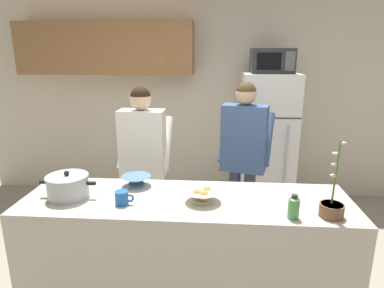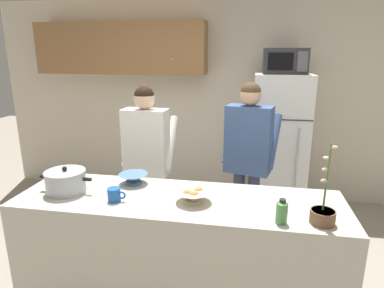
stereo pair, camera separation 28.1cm
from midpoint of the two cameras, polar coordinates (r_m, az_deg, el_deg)
back_wall_unit at (r=4.45m, az=2.60°, el=9.23°), size 6.00×0.48×2.60m
kitchen_island at (r=2.61m, az=1.01°, el=-18.57°), size 2.33×0.68×0.92m
refrigerator at (r=4.16m, az=16.59°, el=-0.18°), size 0.64×0.68×1.69m
microwave at (r=3.99m, az=17.74°, el=13.47°), size 0.48×0.37×0.28m
person_near_pot at (r=3.13m, az=-5.30°, el=-1.33°), size 0.51×0.42×1.63m
person_by_sink at (r=3.20m, az=12.18°, el=-0.81°), size 0.58×0.51×1.67m
cooking_pot at (r=2.58m, az=-18.05°, el=-6.19°), size 0.41×0.30×0.20m
coffee_mug at (r=2.35m, az=-9.90°, el=-8.67°), size 0.13×0.09×0.10m
bread_bowl at (r=2.31m, az=3.75°, el=-8.86°), size 0.25×0.25×0.10m
empty_bowl at (r=2.63m, az=-7.09°, el=-5.89°), size 0.23×0.23×0.08m
bottle_near_edge at (r=2.14m, az=18.98°, el=-11.02°), size 0.07×0.07×0.16m
potted_orchid at (r=2.23m, az=25.12°, el=-10.82°), size 0.15×0.15×0.50m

